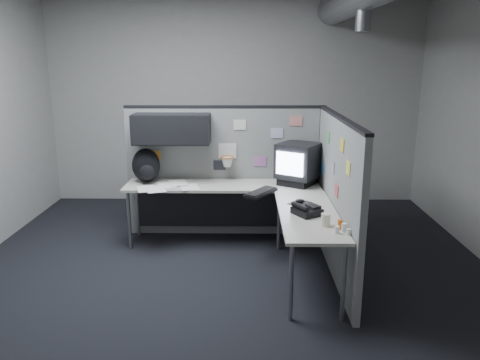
{
  "coord_description": "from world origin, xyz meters",
  "views": [
    {
      "loc": [
        0.18,
        -4.37,
        2.16
      ],
      "look_at": [
        0.12,
        0.35,
        0.95
      ],
      "focal_mm": 35.0,
      "sensor_mm": 36.0,
      "label": 1
    }
  ],
  "objects_px": {
    "desk": "(243,201)",
    "monitor": "(298,163)",
    "keyboard": "(261,192)",
    "backpack": "(146,166)",
    "phone": "(306,210)"
  },
  "relations": [
    {
      "from": "backpack",
      "to": "keyboard",
      "type": "bearing_deg",
      "value": -16.69
    },
    {
      "from": "monitor",
      "to": "keyboard",
      "type": "bearing_deg",
      "value": -148.67
    },
    {
      "from": "keyboard",
      "to": "backpack",
      "type": "relative_size",
      "value": 1.17
    },
    {
      "from": "monitor",
      "to": "phone",
      "type": "xyz_separation_m",
      "value": [
        -0.04,
        -1.14,
        -0.21
      ]
    },
    {
      "from": "desk",
      "to": "backpack",
      "type": "distance_m",
      "value": 1.26
    },
    {
      "from": "keyboard",
      "to": "phone",
      "type": "xyz_separation_m",
      "value": [
        0.41,
        -0.7,
        0.02
      ]
    },
    {
      "from": "phone",
      "to": "desk",
      "type": "bearing_deg",
      "value": 104.76
    },
    {
      "from": "phone",
      "to": "monitor",
      "type": "bearing_deg",
      "value": 66.49
    },
    {
      "from": "desk",
      "to": "phone",
      "type": "relative_size",
      "value": 7.28
    },
    {
      "from": "monitor",
      "to": "backpack",
      "type": "height_order",
      "value": "monitor"
    },
    {
      "from": "monitor",
      "to": "desk",
      "type": "bearing_deg",
      "value": -167.09
    },
    {
      "from": "phone",
      "to": "backpack",
      "type": "distance_m",
      "value": 2.15
    },
    {
      "from": "desk",
      "to": "monitor",
      "type": "relative_size",
      "value": 3.93
    },
    {
      "from": "desk",
      "to": "monitor",
      "type": "distance_m",
      "value": 0.81
    },
    {
      "from": "keyboard",
      "to": "phone",
      "type": "distance_m",
      "value": 0.81
    }
  ]
}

